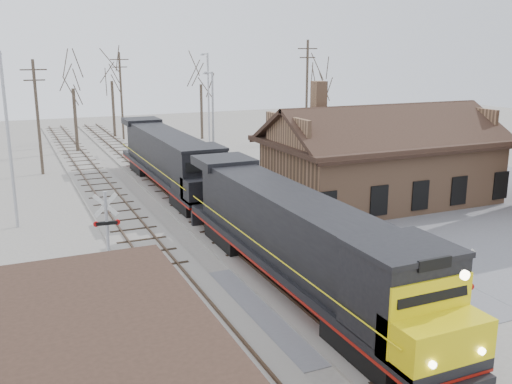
# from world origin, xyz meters

# --- Properties ---
(ground) EXTENTS (140.00, 140.00, 0.00)m
(ground) POSITION_xyz_m (0.00, 0.00, 0.00)
(ground) COLOR gray
(ground) RESTS_ON ground
(road) EXTENTS (60.00, 9.00, 0.03)m
(road) POSITION_xyz_m (0.00, 0.00, 0.01)
(road) COLOR slate
(road) RESTS_ON ground
(track_main) EXTENTS (3.40, 90.00, 0.24)m
(track_main) POSITION_xyz_m (0.00, 15.00, 0.07)
(track_main) COLOR gray
(track_main) RESTS_ON ground
(track_siding) EXTENTS (3.40, 90.00, 0.24)m
(track_siding) POSITION_xyz_m (-4.50, 15.00, 0.07)
(track_siding) COLOR gray
(track_siding) RESTS_ON ground
(depot) EXTENTS (15.20, 9.31, 7.90)m
(depot) POSITION_xyz_m (11.99, 12.00, 2.41)
(depot) COLOR #956B4D
(depot) RESTS_ON ground
(locomotive_lead) EXTENTS (2.86, 19.15, 4.25)m
(locomotive_lead) POSITION_xyz_m (0.00, 0.87, 2.23)
(locomotive_lead) COLOR black
(locomotive_lead) RESTS_ON ground
(locomotive_trailing) EXTENTS (2.86, 19.15, 4.02)m
(locomotive_trailing) POSITION_xyz_m (0.00, 20.30, 2.23)
(locomotive_trailing) COLOR black
(locomotive_trailing) RESTS_ON ground
(crossbuck_near) EXTENTS (1.09, 0.37, 3.87)m
(crossbuck_near) POSITION_xyz_m (2.12, -5.67, 1.83)
(crossbuck_near) COLOR #A5A8AD
(crossbuck_near) RESTS_ON ground
(crossbuck_far) EXTENTS (1.14, 0.30, 3.99)m
(crossbuck_far) POSITION_xyz_m (-6.90, 5.59, 1.88)
(crossbuck_far) COLOR #A5A8AD
(crossbuck_far) RESTS_ON ground
(streetlight_a) EXTENTS (0.25, 2.04, 9.79)m
(streetlight_a) POSITION_xyz_m (-10.37, 15.61, 5.44)
(streetlight_a) COLOR #A5A8AD
(streetlight_a) RESTS_ON ground
(streetlight_b) EXTENTS (0.25, 2.04, 8.15)m
(streetlight_b) POSITION_xyz_m (4.85, 24.95, 4.60)
(streetlight_b) COLOR #A5A8AD
(streetlight_b) RESTS_ON ground
(streetlight_c) EXTENTS (0.25, 2.04, 9.52)m
(streetlight_c) POSITION_xyz_m (8.57, 36.61, 5.30)
(streetlight_c) COLOR #A5A8AD
(streetlight_c) RESTS_ON ground
(utility_pole_a) EXTENTS (2.00, 0.24, 9.12)m
(utility_pole_a) POSITION_xyz_m (-8.02, 30.04, 4.78)
(utility_pole_a) COLOR #382D23
(utility_pole_a) RESTS_ON ground
(utility_pole_b) EXTENTS (2.00, 0.24, 9.60)m
(utility_pole_b) POSITION_xyz_m (1.56, 45.35, 5.02)
(utility_pole_b) COLOR #382D23
(utility_pole_b) RESTS_ON ground
(utility_pole_c) EXTENTS (2.00, 0.24, 10.72)m
(utility_pole_c) POSITION_xyz_m (15.79, 29.18, 5.59)
(utility_pole_c) COLOR #382D23
(utility_pole_c) RESTS_ON ground
(tree_b) EXTENTS (4.14, 4.14, 10.14)m
(tree_b) POSITION_xyz_m (-4.11, 39.53, 7.22)
(tree_b) COLOR #382D23
(tree_b) RESTS_ON ground
(tree_c) EXTENTS (4.26, 4.26, 10.43)m
(tree_c) POSITION_xyz_m (1.13, 48.33, 7.42)
(tree_c) COLOR #382D23
(tree_c) RESTS_ON ground
(tree_d) EXTENTS (4.06, 4.06, 9.95)m
(tree_d) POSITION_xyz_m (9.95, 42.93, 7.08)
(tree_d) COLOR #382D23
(tree_d) RESTS_ON ground
(tree_e) EXTENTS (3.78, 3.78, 9.26)m
(tree_e) POSITION_xyz_m (22.18, 37.80, 6.58)
(tree_e) COLOR #382D23
(tree_e) RESTS_ON ground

